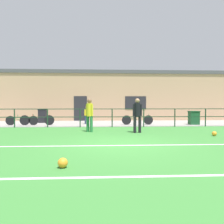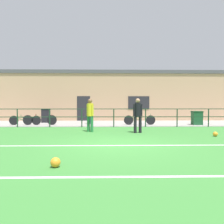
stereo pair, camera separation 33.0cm
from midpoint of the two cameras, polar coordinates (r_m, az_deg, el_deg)
name	(u,v)px [view 1 (the left image)]	position (r m, az deg, el deg)	size (l,w,h in m)	color
ground	(121,145)	(8.00, 1.15, -8.45)	(60.00, 44.00, 0.04)	#387A33
field_line_touchline	(122,145)	(7.78, 1.27, -8.59)	(36.00, 0.11, 0.00)	white
field_line_hash	(138,177)	(4.58, 4.48, -16.25)	(36.00, 0.11, 0.00)	white
pavement_strip	(110,123)	(16.41, -1.00, -2.92)	(48.00, 5.00, 0.02)	gray
perimeter_fence	(112,115)	(13.87, -0.65, -0.78)	(36.07, 0.07, 1.15)	#193823
clubhouse_facade	(108,96)	(20.06, -1.38, 4.19)	(28.00, 2.56, 4.33)	tan
player_goalkeeper	(137,113)	(11.10, 5.70, -0.33)	(0.47, 0.30, 1.72)	black
player_striker	(90,113)	(11.47, -6.63, -0.28)	(0.38, 0.35, 1.71)	#237038
soccer_ball_match	(214,134)	(10.96, 24.05, -5.10)	(0.21, 0.21, 0.21)	orange
soccer_ball_spare	(63,163)	(5.28, -14.35, -12.56)	(0.23, 0.23, 0.23)	orange
spectator_child	(87,114)	(15.76, -7.14, -0.53)	(0.32, 0.22, 1.25)	#232D4C
bicycle_parked_0	(22,120)	(16.02, -22.73, -1.99)	(2.14, 0.04, 0.73)	black
bicycle_parked_1	(37,120)	(15.71, -19.32, -1.95)	(2.28, 0.04, 0.76)	black
bicycle_parked_2	(137,120)	(15.27, 5.93, -2.01)	(2.15, 0.04, 0.74)	black
trash_bin_0	(43,116)	(17.63, -17.93, -0.89)	(0.61, 0.52, 1.06)	black
trash_bin_1	(194,118)	(16.26, 19.76, -1.38)	(0.67, 0.57, 0.94)	#194C28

